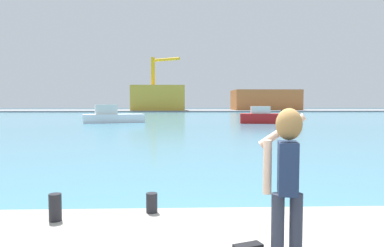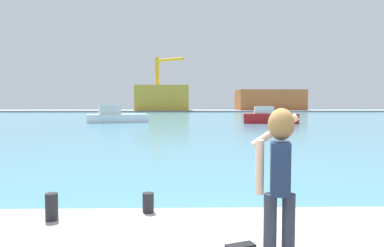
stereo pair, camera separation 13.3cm
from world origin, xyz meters
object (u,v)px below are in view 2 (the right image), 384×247
(person_photographer, at_px, (279,171))
(warehouse_left, at_px, (162,98))
(boat_moored_2, at_px, (269,117))
(boat_moored, at_px, (116,116))
(harbor_bollard, at_px, (148,203))
(warehouse_right, at_px, (269,100))
(harbor_bollard_2, at_px, (52,207))
(port_crane, at_px, (160,79))

(person_photographer, xyz_separation_m, warehouse_left, (-6.69, 88.54, 2.02))
(boat_moored_2, bearing_deg, person_photographer, -96.08)
(person_photographer, relative_size, boat_moored, 0.24)
(harbor_bollard, height_order, warehouse_right, warehouse_right)
(boat_moored, height_order, warehouse_left, warehouse_left)
(boat_moored, distance_m, warehouse_left, 51.51)
(harbor_bollard, xyz_separation_m, harbor_bollard_2, (-1.44, -0.36, 0.05))
(person_photographer, distance_m, harbor_bollard, 2.72)
(warehouse_left, bearing_deg, warehouse_right, 9.91)
(warehouse_left, height_order, port_crane, port_crane)
(boat_moored_2, bearing_deg, port_crane, 114.07)
(person_photographer, height_order, warehouse_left, warehouse_left)
(harbor_bollard_2, xyz_separation_m, port_crane, (-4.16, 85.30, 7.77))
(person_photographer, relative_size, harbor_bollard_2, 4.19)
(warehouse_right, distance_m, port_crane, 30.87)
(warehouse_right, xyz_separation_m, port_crane, (-29.66, -6.68, 5.37))
(harbor_bollard_2, xyz_separation_m, boat_moored_2, (11.43, 33.48, 0.02))
(person_photographer, xyz_separation_m, harbor_bollard_2, (-3.05, 1.65, -0.86))
(port_crane, bearing_deg, boat_moored, -92.00)
(warehouse_right, bearing_deg, boat_moored, -119.07)
(boat_moored_2, xyz_separation_m, warehouse_left, (-15.07, 53.41, 2.85))
(warehouse_left, bearing_deg, port_crane, -108.02)
(harbor_bollard, relative_size, port_crane, 0.02)
(boat_moored, distance_m, warehouse_right, 64.65)
(harbor_bollard, height_order, port_crane, port_crane)
(warehouse_left, bearing_deg, harbor_bollard_2, -87.60)
(harbor_bollard, distance_m, boat_moored, 35.91)
(person_photographer, distance_m, port_crane, 87.52)
(person_photographer, height_order, boat_moored_2, person_photographer)
(boat_moored, relative_size, boat_moored_2, 1.19)
(person_photographer, height_order, harbor_bollard, person_photographer)
(harbor_bollard_2, bearing_deg, person_photographer, -28.38)
(warehouse_left, bearing_deg, boat_moored, -92.51)
(warehouse_left, xyz_separation_m, port_crane, (-0.52, -1.59, 4.89))
(boat_moored, height_order, port_crane, port_crane)
(harbor_bollard_2, bearing_deg, boat_moored_2, 71.16)
(boat_moored_2, bearing_deg, boat_moored, -179.35)
(boat_moored, relative_size, warehouse_left, 0.53)
(warehouse_left, bearing_deg, harbor_bollard, -86.64)
(port_crane, bearing_deg, warehouse_right, 12.70)
(harbor_bollard, relative_size, harbor_bollard_2, 0.77)
(harbor_bollard_2, xyz_separation_m, warehouse_left, (-3.64, 86.89, 2.87))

